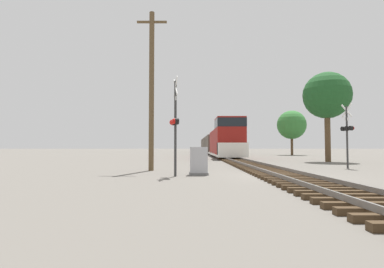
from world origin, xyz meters
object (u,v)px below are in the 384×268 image
(crossing_signal_far, at_px, (349,130))
(freight_train, at_px, (214,144))
(utility_pole, at_px, (153,89))
(tree_far_right, at_px, (328,96))
(crossing_signal_near, at_px, (176,122))
(relay_cabinet, at_px, (200,161))
(tree_mid_background, at_px, (293,125))

(crossing_signal_far, bearing_deg, freight_train, -4.91)
(utility_pole, xyz_separation_m, tree_far_right, (15.15, 10.25, 1.31))
(crossing_signal_near, relative_size, tree_far_right, 0.56)
(crossing_signal_near, xyz_separation_m, tree_far_right, (13.55, 13.76, 3.63))
(freight_train, height_order, tree_far_right, tree_far_right)
(relay_cabinet, bearing_deg, freight_train, 84.96)
(utility_pole, bearing_deg, crossing_signal_far, 7.72)
(crossing_signal_near, bearing_deg, relay_cabinet, 110.93)
(tree_far_right, relative_size, tree_mid_background, 1.12)
(crossing_signal_far, bearing_deg, tree_mid_background, -25.57)
(tree_far_right, xyz_separation_m, tree_mid_background, (4.12, 22.38, -1.10))
(crossing_signal_near, relative_size, relay_cabinet, 3.40)
(crossing_signal_far, height_order, utility_pole, utility_pole)
(relay_cabinet, xyz_separation_m, tree_far_right, (12.38, 12.96, 5.52))
(crossing_signal_near, distance_m, tree_far_right, 19.65)
(tree_mid_background, bearing_deg, crossing_signal_far, -102.24)
(crossing_signal_near, height_order, utility_pole, utility_pole)
(tree_far_right, bearing_deg, crossing_signal_far, -106.89)
(crossing_signal_far, relative_size, tree_mid_background, 0.56)
(crossing_signal_far, relative_size, utility_pole, 0.44)
(freight_train, xyz_separation_m, relay_cabinet, (-3.90, -44.23, -1.24))
(crossing_signal_far, height_order, tree_mid_background, tree_mid_background)
(freight_train, distance_m, crossing_signal_near, 45.31)
(crossing_signal_far, distance_m, tree_far_right, 9.69)
(tree_far_right, distance_m, tree_mid_background, 22.78)
(tree_far_right, bearing_deg, crossing_signal_near, -134.56)
(utility_pole, bearing_deg, relay_cabinet, -44.45)
(crossing_signal_near, height_order, crossing_signal_far, crossing_signal_near)
(crossing_signal_near, relative_size, utility_pole, 0.50)
(crossing_signal_near, distance_m, relay_cabinet, 2.35)
(tree_far_right, height_order, tree_mid_background, tree_far_right)
(crossing_signal_far, distance_m, relay_cabinet, 10.88)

